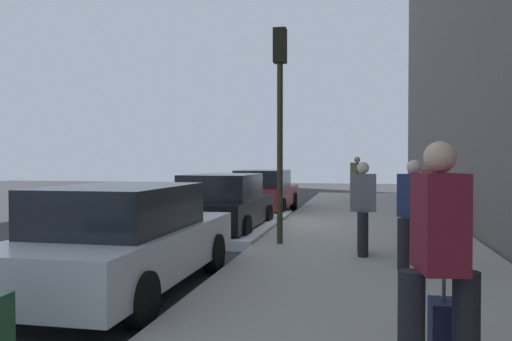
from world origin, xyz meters
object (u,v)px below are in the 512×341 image
at_px(pedestrian_navy_coat, 414,211).
at_px(pedestrian_olive_coat, 357,178).
at_px(pedestrian_grey_coat, 363,205).
at_px(traffic_light_pole, 280,99).
at_px(parked_car_white, 126,239).
at_px(rolling_suitcase, 443,332).
at_px(pedestrian_burgundy_coat, 439,256).
at_px(parked_car_red, 264,191).
at_px(pedestrian_brown_coat, 432,193).
at_px(parked_car_black, 224,204).

distance_m(pedestrian_navy_coat, pedestrian_olive_coat, 12.95).
height_order(pedestrian_grey_coat, traffic_light_pole, traffic_light_pole).
relative_size(parked_car_white, pedestrian_olive_coat, 2.52).
height_order(pedestrian_navy_coat, rolling_suitcase, pedestrian_navy_coat).
distance_m(parked_car_white, pedestrian_navy_coat, 4.39).
xyz_separation_m(pedestrian_burgundy_coat, traffic_light_pole, (6.37, 2.22, 1.98)).
xyz_separation_m(parked_car_red, pedestrian_navy_coat, (-9.33, -4.14, 0.31)).
height_order(parked_car_white, pedestrian_burgundy_coat, pedestrian_burgundy_coat).
bearing_deg(pedestrian_navy_coat, pedestrian_brown_coat, -10.79).
bearing_deg(parked_car_black, pedestrian_grey_coat, -131.20).
distance_m(pedestrian_grey_coat, rolling_suitcase, 5.02).
distance_m(parked_car_white, traffic_light_pole, 4.73).
bearing_deg(pedestrian_olive_coat, parked_car_white, 168.24).
bearing_deg(parked_car_red, pedestrian_olive_coat, -41.52).
bearing_deg(pedestrian_navy_coat, pedestrian_burgundy_coat, 177.02).
xyz_separation_m(pedestrian_olive_coat, pedestrian_burgundy_coat, (-17.23, -0.75, 0.00)).
relative_size(parked_car_black, rolling_suitcase, 4.90).
xyz_separation_m(pedestrian_brown_coat, traffic_light_pole, (-2.36, 3.28, 2.05)).
distance_m(parked_car_black, traffic_light_pole, 3.54).
xyz_separation_m(pedestrian_burgundy_coat, rolling_suitcase, (0.44, -0.10, -0.72)).
relative_size(parked_car_black, pedestrian_grey_coat, 2.60).
relative_size(parked_car_black, pedestrian_olive_coat, 2.37).
height_order(parked_car_red, pedestrian_grey_coat, pedestrian_grey_coat).
bearing_deg(pedestrian_burgundy_coat, traffic_light_pole, 19.17).
xyz_separation_m(pedestrian_navy_coat, pedestrian_burgundy_coat, (-4.32, 0.22, 0.07)).
xyz_separation_m(pedestrian_navy_coat, traffic_light_pole, (2.06, 2.44, 2.05)).
relative_size(pedestrian_grey_coat, traffic_light_pole, 0.38).
height_order(parked_car_white, parked_car_red, same).
bearing_deg(parked_car_red, rolling_suitcase, -163.07).
bearing_deg(parked_car_white, pedestrian_grey_coat, -49.25).
height_order(parked_car_red, pedestrian_navy_coat, pedestrian_navy_coat).
relative_size(parked_car_white, pedestrian_brown_coat, 2.71).
bearing_deg(parked_car_black, parked_car_red, -0.38).
xyz_separation_m(parked_car_red, traffic_light_pole, (-7.28, -1.70, 2.36)).
bearing_deg(pedestrian_grey_coat, pedestrian_brown_coat, -25.77).
relative_size(pedestrian_olive_coat, rolling_suitcase, 2.07).
bearing_deg(parked_car_black, rolling_suitcase, -152.88).
bearing_deg(pedestrian_brown_coat, parked_car_black, 94.27).
height_order(pedestrian_navy_coat, pedestrian_brown_coat, pedestrian_brown_coat).
bearing_deg(parked_car_red, parked_car_white, -179.39).
bearing_deg(parked_car_white, pedestrian_olive_coat, -11.76).
height_order(parked_car_white, rolling_suitcase, parked_car_white).
bearing_deg(parked_car_black, pedestrian_burgundy_coat, -154.70).
distance_m(parked_car_black, parked_car_red, 5.29).
xyz_separation_m(pedestrian_navy_coat, pedestrian_grey_coat, (1.07, 0.78, -0.02)).
xyz_separation_m(parked_car_red, pedestrian_grey_coat, (-8.27, -3.37, 0.29)).
xyz_separation_m(parked_car_red, pedestrian_olive_coat, (3.58, -3.17, 0.38)).
relative_size(pedestrian_navy_coat, rolling_suitcase, 1.92).
bearing_deg(pedestrian_grey_coat, pedestrian_navy_coat, -143.97).
bearing_deg(pedestrian_navy_coat, pedestrian_grey_coat, 36.03).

